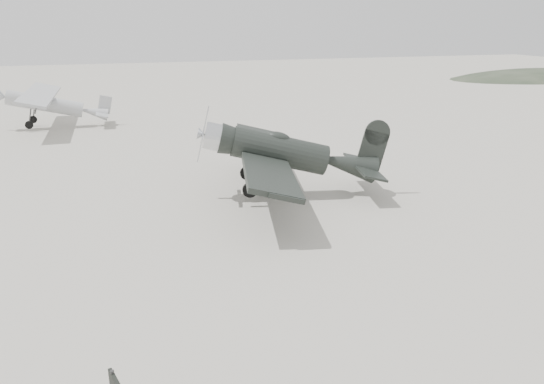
# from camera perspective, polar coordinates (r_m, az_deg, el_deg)

# --- Properties ---
(ground) EXTENTS (160.00, 160.00, 0.00)m
(ground) POSITION_cam_1_polar(r_m,az_deg,el_deg) (18.40, -2.70, -5.32)
(ground) COLOR gray
(ground) RESTS_ON ground
(hill_northeast) EXTENTS (32.00, 16.00, 5.20)m
(hill_northeast) POSITION_cam_1_polar(r_m,az_deg,el_deg) (78.49, 27.13, 10.88)
(hill_northeast) COLOR #2A3526
(hill_northeast) RESTS_ON ground
(lowwing_monoplane) EXTENTS (8.06, 11.17, 3.59)m
(lowwing_monoplane) POSITION_cam_1_polar(r_m,az_deg,el_deg) (22.50, 1.76, 4.20)
(lowwing_monoplane) COLOR black
(lowwing_monoplane) RESTS_ON ground
(highwing_monoplane) EXTENTS (7.47, 10.45, 2.99)m
(highwing_monoplane) POSITION_cam_1_polar(r_m,az_deg,el_deg) (40.31, -22.81, 9.00)
(highwing_monoplane) COLOR #ADB0B3
(highwing_monoplane) RESTS_ON ground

